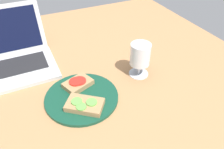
% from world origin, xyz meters
% --- Properties ---
extents(wooden_table, '(1.40, 1.40, 0.03)m').
position_xyz_m(wooden_table, '(0.00, 0.00, 0.01)').
color(wooden_table, '#B27F51').
rests_on(wooden_table, ground).
extents(plate, '(0.25, 0.25, 0.01)m').
position_xyz_m(plate, '(-0.04, -0.06, 0.04)').
color(plate, '#144733').
rests_on(plate, wooden_table).
extents(sandwich_with_cucumber, '(0.13, 0.13, 0.02)m').
position_xyz_m(sandwich_with_cucumber, '(-0.05, -0.11, 0.05)').
color(sandwich_with_cucumber, '#A88456').
rests_on(sandwich_with_cucumber, plate).
extents(sandwich_with_tomato, '(0.11, 0.10, 0.02)m').
position_xyz_m(sandwich_with_tomato, '(-0.03, -0.00, 0.05)').
color(sandwich_with_tomato, '#A88456').
rests_on(sandwich_with_tomato, plate).
extents(wine_glass, '(0.07, 0.07, 0.13)m').
position_xyz_m(wine_glass, '(0.20, -0.02, 0.11)').
color(wine_glass, white).
rests_on(wine_glass, wooden_table).
extents(laptop, '(0.35, 0.29, 0.21)m').
position_xyz_m(laptop, '(-0.25, 0.24, 0.07)').
color(laptop, silver).
rests_on(laptop, wooden_table).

